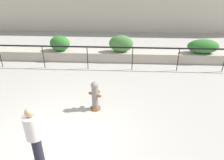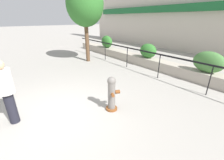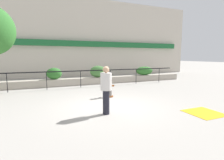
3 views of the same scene
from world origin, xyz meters
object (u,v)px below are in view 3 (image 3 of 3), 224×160
at_px(fire_hydrant, 110,86).
at_px(hedge_bush_1, 54,74).
at_px(pedestrian, 106,87).
at_px(hedge_bush_3, 144,71).
at_px(hedge_bush_2, 98,71).

bearing_deg(fire_hydrant, hedge_bush_1, 118.01).
distance_m(hedge_bush_1, fire_hydrant, 5.03).
distance_m(hedge_bush_1, pedestrian, 7.00).
bearing_deg(hedge_bush_1, pedestrian, -79.91).
bearing_deg(hedge_bush_3, pedestrian, -131.54).
bearing_deg(fire_hydrant, hedge_bush_2, 79.47).
height_order(hedge_bush_2, hedge_bush_3, hedge_bush_2).
bearing_deg(hedge_bush_3, hedge_bush_2, 180.00).
relative_size(hedge_bush_3, pedestrian, 0.92).
relative_size(hedge_bush_1, hedge_bush_2, 0.84).
relative_size(hedge_bush_2, fire_hydrant, 1.15).
xyz_separation_m(hedge_bush_1, hedge_bush_2, (3.18, 0.00, 0.04)).
relative_size(fire_hydrant, pedestrian, 0.62).
bearing_deg(pedestrian, hedge_bush_3, 48.46).
xyz_separation_m(hedge_bush_3, pedestrian, (-6.10, -6.89, 0.12)).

